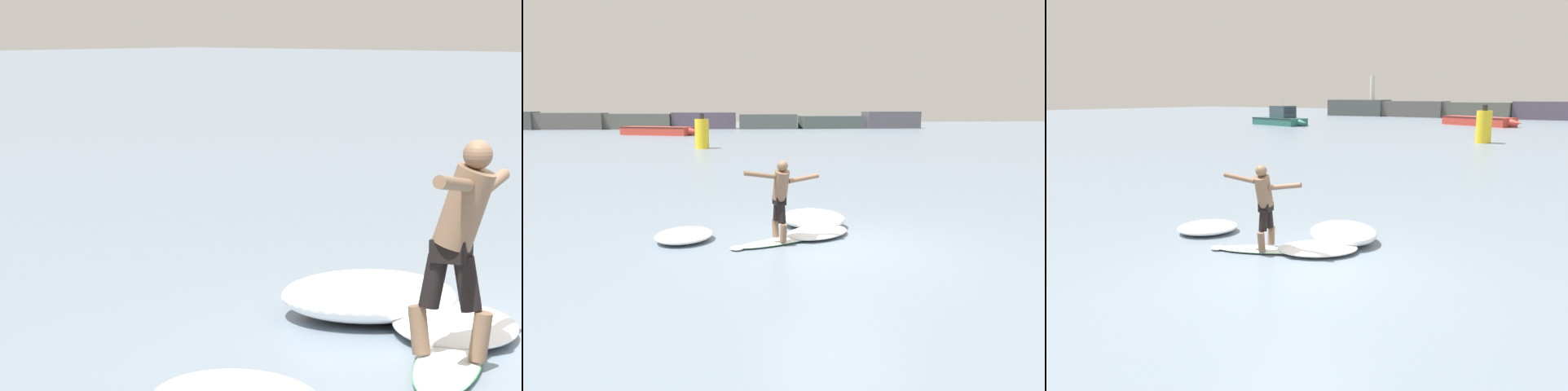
# 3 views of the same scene
# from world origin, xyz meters

# --- Properties ---
(surfboard) EXTENTS (1.93, 1.24, 0.21)m
(surfboard) POSITION_xyz_m (-0.99, 0.43, 0.04)
(surfboard) COLOR white
(surfboard) RESTS_ON ground
(surfer) EXTENTS (1.46, 0.69, 1.56)m
(surfer) POSITION_xyz_m (-0.94, 0.37, 0.98)
(surfer) COLOR brown
(surfer) RESTS_ON surfboard
(wave_foam_at_tail) EXTENTS (1.74, 1.66, 0.17)m
(wave_foam_at_tail) POSITION_xyz_m (-0.13, 0.91, 0.08)
(wave_foam_at_tail) COLOR white
(wave_foam_at_tail) RESTS_ON ground
(wave_foam_beside) EXTENTS (1.93, 1.90, 0.37)m
(wave_foam_beside) POSITION_xyz_m (-0.09, 1.76, 0.19)
(wave_foam_beside) COLOR white
(wave_foam_beside) RESTS_ON ground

